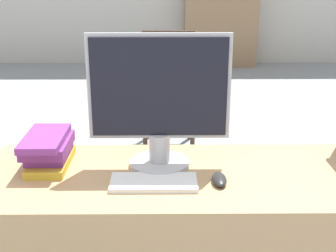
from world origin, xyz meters
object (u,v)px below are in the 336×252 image
Objects in this scene: book_stack at (48,149)px; keyboard at (154,183)px; monitor at (159,101)px; far_chair at (168,84)px; mouse at (219,179)px.

keyboard is at bearing -23.34° from book_stack.
monitor reaches higher than far_chair.
monitor is 2.20m from far_chair.
book_stack reaches higher than mouse.
mouse is at bearing -14.43° from book_stack.
book_stack reaches higher than keyboard.
mouse is 0.12× the size of far_chair.
book_stack is at bearing 178.52° from monitor.
far_chair is (0.48, 2.14, -0.27)m from book_stack.
monitor reaches higher than keyboard.
mouse reaches higher than keyboard.
book_stack is (-0.40, 0.17, 0.06)m from keyboard.
monitor is 0.35m from mouse.
keyboard is 2.75× the size of mouse.
monitor is 0.30m from keyboard.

